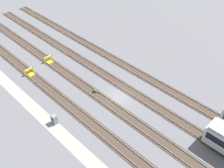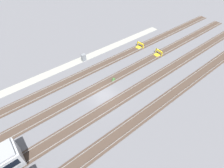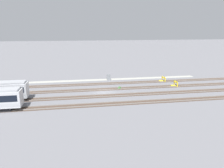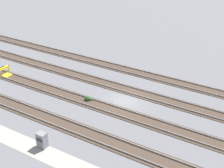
{
  "view_description": "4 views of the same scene",
  "coord_description": "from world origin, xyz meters",
  "px_view_note": "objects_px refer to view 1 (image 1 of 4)",
  "views": [
    {
      "loc": [
        22.58,
        -24.12,
        30.0
      ],
      "look_at": [
        -1.79,
        0.0,
        1.8
      ],
      "focal_mm": 42.0,
      "sensor_mm": 36.0,
      "label": 1
    },
    {
      "loc": [
        12.03,
        17.3,
        23.03
      ],
      "look_at": [
        -1.79,
        0.0,
        1.8
      ],
      "focal_mm": 28.0,
      "sensor_mm": 36.0,
      "label": 2
    },
    {
      "loc": [
        5.79,
        44.27,
        13.35
      ],
      "look_at": [
        -1.79,
        0.0,
        1.8
      ],
      "focal_mm": 35.0,
      "sensor_mm": 36.0,
      "label": 3
    },
    {
      "loc": [
        14.62,
        -27.87,
        19.53
      ],
      "look_at": [
        -1.79,
        0.0,
        1.8
      ],
      "focal_mm": 50.0,
      "sensor_mm": 36.0,
      "label": 4
    }
  ],
  "objects_px": {
    "electrical_cabinet": "(54,119)",
    "weed_clump": "(95,91)",
    "bumper_stop_nearest_track": "(30,72)",
    "bumper_stop_near_inner_track": "(49,60)"
  },
  "relations": [
    {
      "from": "bumper_stop_nearest_track",
      "to": "weed_clump",
      "type": "height_order",
      "value": "bumper_stop_nearest_track"
    },
    {
      "from": "electrical_cabinet",
      "to": "weed_clump",
      "type": "bearing_deg",
      "value": 96.38
    },
    {
      "from": "bumper_stop_near_inner_track",
      "to": "weed_clump",
      "type": "bearing_deg",
      "value": 1.65
    },
    {
      "from": "bumper_stop_nearest_track",
      "to": "electrical_cabinet",
      "type": "height_order",
      "value": "electrical_cabinet"
    },
    {
      "from": "bumper_stop_near_inner_track",
      "to": "weed_clump",
      "type": "relative_size",
      "value": 2.18
    },
    {
      "from": "electrical_cabinet",
      "to": "weed_clump",
      "type": "height_order",
      "value": "electrical_cabinet"
    },
    {
      "from": "bumper_stop_nearest_track",
      "to": "electrical_cabinet",
      "type": "distance_m",
      "value": 14.02
    },
    {
      "from": "bumper_stop_nearest_track",
      "to": "bumper_stop_near_inner_track",
      "type": "distance_m",
      "value": 5.02
    },
    {
      "from": "bumper_stop_nearest_track",
      "to": "electrical_cabinet",
      "type": "xyz_separation_m",
      "value": [
        13.48,
        -3.85,
        0.29
      ]
    },
    {
      "from": "electrical_cabinet",
      "to": "weed_clump",
      "type": "distance_m",
      "value": 9.23
    }
  ]
}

